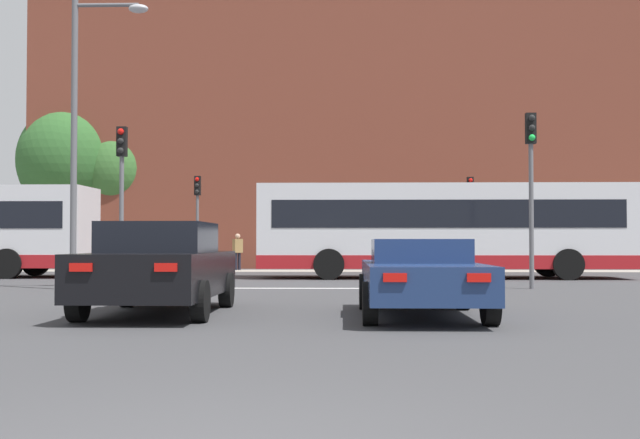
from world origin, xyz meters
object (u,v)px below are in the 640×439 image
at_px(car_roadster_right, 421,277).
at_px(traffic_light_near_right, 531,171).
at_px(bus_crossing_lead, 443,228).
at_px(traffic_light_far_right, 470,208).
at_px(street_lamp_junction, 86,113).
at_px(pedestrian_walking_east, 238,249).
at_px(traffic_light_near_left, 122,179).
at_px(pedestrian_waiting, 110,249).
at_px(traffic_light_far_left, 197,207).
at_px(car_saloon_left, 160,267).

height_order(car_roadster_right, traffic_light_near_right, traffic_light_near_right).
xyz_separation_m(bus_crossing_lead, traffic_light_far_right, (1.85, 5.85, 0.94)).
xyz_separation_m(street_lamp_junction, pedestrian_walking_east, (2.01, 14.18, -3.59)).
bearing_deg(traffic_light_near_left, car_roadster_right, -48.67).
relative_size(pedestrian_waiting, pedestrian_walking_east, 0.99).
distance_m(traffic_light_near_left, street_lamp_junction, 2.07).
bearing_deg(pedestrian_waiting, traffic_light_near_left, 54.42).
xyz_separation_m(bus_crossing_lead, pedestrian_waiting, (-13.23, 6.75, -0.77)).
bearing_deg(traffic_light_far_left, car_saloon_left, -81.43).
bearing_deg(bus_crossing_lead, car_roadster_right, 171.44).
relative_size(car_saloon_left, street_lamp_junction, 0.62).
bearing_deg(traffic_light_near_right, traffic_light_far_left, 131.94).
relative_size(car_saloon_left, traffic_light_far_left, 1.17).
height_order(car_roadster_right, pedestrian_waiting, pedestrian_waiting).
xyz_separation_m(car_saloon_left, traffic_light_far_right, (8.30, 19.35, 1.83)).
bearing_deg(pedestrian_walking_east, traffic_light_far_left, 179.66).
bearing_deg(traffic_light_near_left, traffic_light_far_left, 90.48).
relative_size(traffic_light_far_right, traffic_light_near_right, 0.85).
bearing_deg(car_saloon_left, car_roadster_right, -4.96).
distance_m(car_roadster_right, traffic_light_far_right, 20.19).
relative_size(traffic_light_far_left, street_lamp_junction, 0.53).
bearing_deg(street_lamp_junction, pedestrian_walking_east, 81.93).
bearing_deg(pedestrian_waiting, traffic_light_far_left, 117.69).
xyz_separation_m(car_roadster_right, pedestrian_walking_east, (-5.80, 21.23, 0.26)).
height_order(bus_crossing_lead, street_lamp_junction, street_lamp_junction).
xyz_separation_m(car_roadster_right, traffic_light_near_right, (3.62, 7.80, 2.40)).
xyz_separation_m(traffic_light_near_right, pedestrian_waiting, (-14.77, 12.80, -2.15)).
xyz_separation_m(traffic_light_near_right, pedestrian_walking_east, (-9.43, 13.43, -2.14)).
relative_size(car_roadster_right, pedestrian_waiting, 2.90).
bearing_deg(traffic_light_far_right, traffic_light_near_left, -134.18).
relative_size(car_saloon_left, bus_crossing_lead, 0.38).
height_order(car_saloon_left, traffic_light_near_left, traffic_light_near_left).
xyz_separation_m(car_roadster_right, bus_crossing_lead, (2.08, 13.85, 1.03)).
distance_m(traffic_light_near_left, pedestrian_waiting, 13.14).
distance_m(traffic_light_far_left, traffic_light_near_left, 11.77).
height_order(traffic_light_near_left, street_lamp_junction, street_lamp_junction).
height_order(car_saloon_left, pedestrian_walking_east, pedestrian_walking_east).
xyz_separation_m(car_saloon_left, pedestrian_waiting, (-6.78, 20.24, 0.12)).
bearing_deg(pedestrian_waiting, traffic_light_near_right, 85.94).
bearing_deg(car_saloon_left, traffic_light_far_right, 66.50).
xyz_separation_m(bus_crossing_lead, pedestrian_walking_east, (-7.89, 7.37, -0.76)).
xyz_separation_m(traffic_light_far_right, traffic_light_near_right, (-0.31, -11.90, 0.43)).
height_order(traffic_light_near_right, traffic_light_far_left, traffic_light_near_right).
bearing_deg(pedestrian_waiting, car_roadster_right, 65.27).
height_order(bus_crossing_lead, traffic_light_far_left, traffic_light_far_left).
bearing_deg(traffic_light_near_left, traffic_light_near_right, -2.21).
xyz_separation_m(traffic_light_far_right, pedestrian_waiting, (-15.08, 0.90, -1.71)).
relative_size(traffic_light_far_left, pedestrian_walking_east, 2.51).
height_order(traffic_light_far_left, traffic_light_near_left, traffic_light_near_left).
xyz_separation_m(bus_crossing_lead, street_lamp_junction, (-9.90, -6.81, 2.83)).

